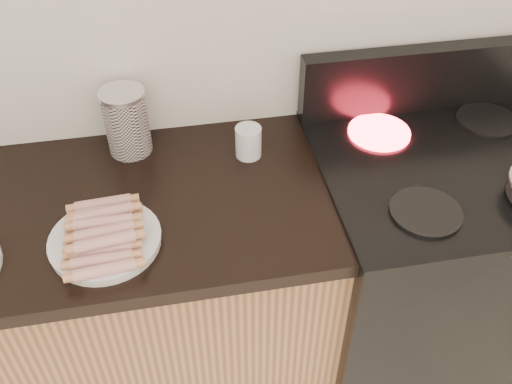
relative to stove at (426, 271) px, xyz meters
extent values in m
cube|color=black|center=(0.00, 0.00, -0.01)|extent=(0.76, 0.65, 0.90)
cube|color=black|center=(0.00, 0.00, 0.45)|extent=(0.76, 0.65, 0.01)
cube|color=black|center=(0.00, 0.28, 0.55)|extent=(0.76, 0.06, 0.20)
cylinder|color=black|center=(-0.17, -0.17, 0.46)|extent=(0.18, 0.18, 0.01)
cylinder|color=#FF1E2D|center=(-0.17, 0.17, 0.46)|extent=(0.18, 0.18, 0.01)
cylinder|color=black|center=(0.17, 0.17, 0.46)|extent=(0.18, 0.18, 0.01)
cylinder|color=white|center=(-0.95, -0.12, 0.45)|extent=(0.30, 0.30, 0.02)
cylinder|color=maroon|center=(-0.95, -0.23, 0.48)|extent=(0.14, 0.03, 0.03)
cylinder|color=maroon|center=(-0.95, -0.20, 0.48)|extent=(0.14, 0.03, 0.03)
cylinder|color=maroon|center=(-0.95, -0.17, 0.48)|extent=(0.14, 0.03, 0.03)
cylinder|color=maroon|center=(-0.95, -0.14, 0.48)|extent=(0.14, 0.03, 0.03)
cylinder|color=maroon|center=(-0.95, -0.10, 0.48)|extent=(0.14, 0.03, 0.03)
cylinder|color=maroon|center=(-0.95, -0.07, 0.48)|extent=(0.14, 0.03, 0.03)
cylinder|color=maroon|center=(-0.95, -0.04, 0.48)|extent=(0.14, 0.03, 0.03)
cylinder|color=maroon|center=(-0.95, -0.01, 0.48)|extent=(0.14, 0.03, 0.03)
cylinder|color=maroon|center=(-0.95, -0.17, 0.50)|extent=(0.14, 0.03, 0.03)
cylinder|color=maroon|center=(-0.95, -0.14, 0.50)|extent=(0.14, 0.03, 0.03)
cylinder|color=maroon|center=(-0.95, -0.10, 0.50)|extent=(0.14, 0.03, 0.03)
cylinder|color=maroon|center=(-0.95, -0.07, 0.50)|extent=(0.14, 0.03, 0.03)
cylinder|color=silver|center=(-0.88, 0.24, 0.53)|extent=(0.12, 0.12, 0.18)
cylinder|color=silver|center=(-0.88, 0.24, 0.63)|extent=(0.12, 0.12, 0.01)
cylinder|color=silver|center=(-0.56, 0.16, 0.49)|extent=(0.09, 0.09, 0.09)
camera|label=1|loc=(-0.77, -1.09, 1.44)|focal=40.00mm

